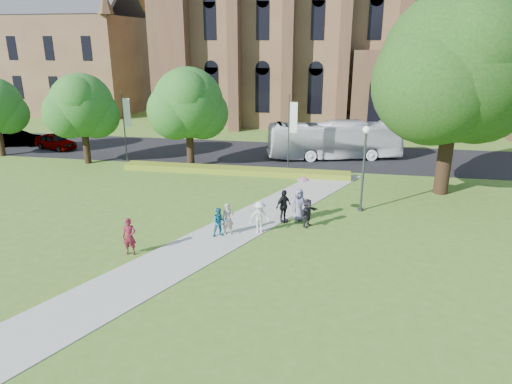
% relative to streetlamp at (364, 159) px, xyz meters
% --- Properties ---
extents(ground, '(160.00, 160.00, 0.00)m').
position_rel_streetlamp_xyz_m(ground, '(-7.50, -6.50, -3.30)').
color(ground, '#45691F').
rests_on(ground, ground).
extents(road, '(160.00, 10.00, 0.02)m').
position_rel_streetlamp_xyz_m(road, '(-7.50, 13.50, -3.29)').
color(road, black).
rests_on(road, ground).
extents(footpath, '(15.58, 28.54, 0.04)m').
position_rel_streetlamp_xyz_m(footpath, '(-7.50, -5.50, -3.28)').
color(footpath, '#B2B2A8').
rests_on(footpath, ground).
extents(flower_hedge, '(18.00, 1.40, 0.45)m').
position_rel_streetlamp_xyz_m(flower_hedge, '(-9.50, 6.70, -3.07)').
color(flower_hedge, '#9FA821').
rests_on(flower_hedge, ground).
extents(cathedral, '(52.60, 18.25, 28.00)m').
position_rel_streetlamp_xyz_m(cathedral, '(2.50, 33.23, 9.69)').
color(cathedral, brown).
rests_on(cathedral, ground).
extents(building_west, '(22.00, 14.00, 18.30)m').
position_rel_streetlamp_xyz_m(building_west, '(-41.50, 35.50, 5.91)').
color(building_west, brown).
rests_on(building_west, ground).
extents(streetlamp, '(0.44, 0.44, 5.24)m').
position_rel_streetlamp_xyz_m(streetlamp, '(0.00, 0.00, 0.00)').
color(streetlamp, '#38383D').
rests_on(streetlamp, ground).
extents(large_tree, '(9.60, 9.60, 13.20)m').
position_rel_streetlamp_xyz_m(large_tree, '(5.50, 4.50, 5.07)').
color(large_tree, '#332114').
rests_on(large_tree, ground).
extents(street_tree_0, '(5.20, 5.20, 7.50)m').
position_rel_streetlamp_xyz_m(street_tree_0, '(-22.50, 7.50, 1.58)').
color(street_tree_0, '#332114').
rests_on(street_tree_0, ground).
extents(street_tree_1, '(5.60, 5.60, 8.05)m').
position_rel_streetlamp_xyz_m(street_tree_1, '(-13.50, 8.00, 1.93)').
color(street_tree_1, '#332114').
rests_on(street_tree_1, ground).
extents(banner_pole_0, '(0.70, 0.10, 6.00)m').
position_rel_streetlamp_xyz_m(banner_pole_0, '(-5.39, 8.70, 0.09)').
color(banner_pole_0, '#38383D').
rests_on(banner_pole_0, ground).
extents(banner_pole_1, '(0.70, 0.10, 6.00)m').
position_rel_streetlamp_xyz_m(banner_pole_1, '(-19.39, 8.70, 0.09)').
color(banner_pole_1, '#38383D').
rests_on(banner_pole_1, ground).
extents(tour_coach, '(11.96, 5.52, 3.25)m').
position_rel_streetlamp_xyz_m(tour_coach, '(-1.96, 12.99, -1.65)').
color(tour_coach, silver).
rests_on(tour_coach, road).
extents(car_0, '(4.75, 3.13, 1.50)m').
position_rel_streetlamp_xyz_m(car_0, '(-28.26, 11.75, -2.52)').
color(car_0, gray).
rests_on(car_0, road).
extents(car_1, '(4.58, 2.58, 1.43)m').
position_rel_streetlamp_xyz_m(car_1, '(-32.58, 12.42, -2.56)').
color(car_1, gray).
rests_on(car_1, road).
extents(pedestrian_0, '(0.71, 0.51, 1.82)m').
position_rel_streetlamp_xyz_m(pedestrian_0, '(-11.24, -8.23, -2.35)').
color(pedestrian_0, maroon).
rests_on(pedestrian_0, footpath).
extents(pedestrian_1, '(0.95, 0.88, 1.58)m').
position_rel_streetlamp_xyz_m(pedestrian_1, '(-7.50, -5.41, -2.46)').
color(pedestrian_1, '#19627F').
rests_on(pedestrian_1, footpath).
extents(pedestrian_2, '(1.31, 1.04, 1.78)m').
position_rel_streetlamp_xyz_m(pedestrian_2, '(-5.50, -4.55, -2.37)').
color(pedestrian_2, silver).
rests_on(pedestrian_2, footpath).
extents(pedestrian_3, '(1.04, 1.17, 1.91)m').
position_rel_streetlamp_xyz_m(pedestrian_3, '(-4.43, -2.76, -2.30)').
color(pedestrian_3, black).
rests_on(pedestrian_3, footpath).
extents(pedestrian_4, '(1.09, 0.94, 1.88)m').
position_rel_streetlamp_xyz_m(pedestrian_4, '(-3.59, -2.35, -2.32)').
color(pedestrian_4, slate).
rests_on(pedestrian_4, footpath).
extents(pedestrian_5, '(1.16, 1.53, 1.61)m').
position_rel_streetlamp_xyz_m(pedestrian_5, '(-3.03, -3.19, -2.45)').
color(pedestrian_5, '#232128').
rests_on(pedestrian_5, footpath).
extents(pedestrian_6, '(0.73, 0.60, 1.73)m').
position_rel_streetlamp_xyz_m(pedestrian_6, '(-7.12, -5.07, -2.39)').
color(pedestrian_6, gray).
rests_on(pedestrian_6, footpath).
extents(parasol, '(0.88, 0.88, 0.60)m').
position_rel_streetlamp_xyz_m(parasol, '(-3.41, -2.25, -1.07)').
color(parasol, pink).
rests_on(parasol, pedestrian_4).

